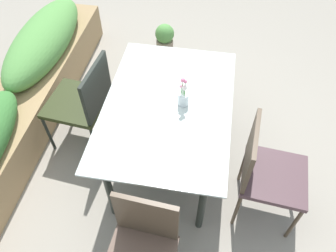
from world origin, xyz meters
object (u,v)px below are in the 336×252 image
Objects in this scene: dining_table at (168,111)px; chair_far_side at (84,100)px; flower_vase at (183,96)px; planter_box at (17,104)px; potted_plant at (165,41)px; chair_end_left at (142,247)px; chair_near_left at (265,169)px.

chair_far_side is (0.16, 0.77, -0.16)m from dining_table.
flower_vase is 1.67m from planter_box.
dining_table is 0.41× the size of planter_box.
dining_table is 1.55× the size of chair_far_side.
dining_table is 5.44× the size of flower_vase.
flower_vase is 1.65m from potted_plant.
chair_far_side is 1.39m from chair_end_left.
chair_near_left is (-0.31, -0.77, -0.15)m from dining_table.
flower_vase reaches higher than dining_table.
chair_far_side is at bearing 81.36° from flower_vase.
planter_box is at bearing -96.75° from chair_near_left.
flower_vase is 0.08× the size of planter_box.
chair_far_side reaches higher than planter_box.
flower_vase reaches higher than chair_near_left.
dining_table reaches higher than potted_plant.
chair_far_side is 1.03× the size of chair_end_left.
dining_table is at bearing -85.41° from chair_end_left.
flower_vase is (0.02, -0.11, 0.16)m from dining_table.
chair_near_left is at bearing -111.93° from dining_table.
chair_near_left is 2.30m from planter_box.
potted_plant is at bearing 15.32° from flower_vase.
chair_end_left reaches higher than dining_table.
flower_vase reaches higher than chair_end_left.
dining_table is at bearing -106.57° from chair_near_left.
dining_table is 0.84m from chair_near_left.
flower_vase reaches higher than potted_plant.
flower_vase reaches higher than chair_far_side.
chair_end_left is (-1.15, -0.77, -0.02)m from chair_far_side.
planter_box is at bearing -34.14° from chair_end_left.
flower_vase is (-0.13, -0.88, 0.32)m from chair_far_side.
planter_box is at bearing 84.64° from flower_vase.
dining_table is 1.59× the size of chair_end_left.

